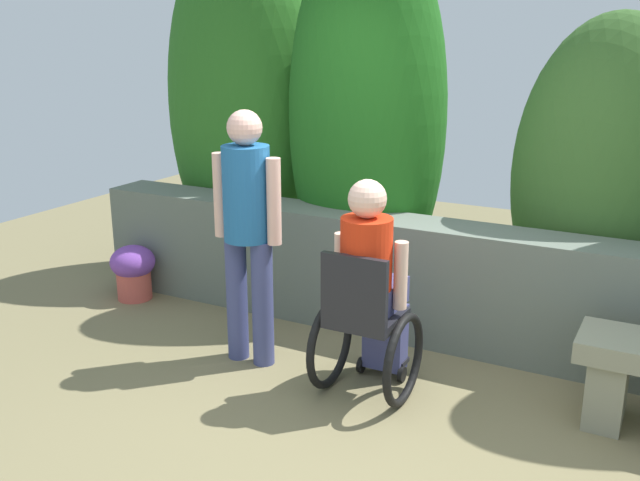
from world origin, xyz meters
name	(u,v)px	position (x,y,z in m)	size (l,w,h in m)	color
ground_plane	(365,448)	(0.00, 0.00, 0.00)	(11.11, 11.11, 0.00)	olive
stone_retaining_wall	(455,286)	(0.00, 1.49, 0.43)	(5.88, 0.40, 0.85)	#5F695E
hedge_backdrop	(481,127)	(-0.04, 2.06, 1.45)	(5.70, 1.21, 3.14)	#2A681F
person_in_wheelchair	(369,296)	(-0.24, 0.57, 0.62)	(0.53, 0.66, 1.33)	black
person_standing_companion	(247,222)	(-1.11, 0.61, 0.96)	(0.49, 0.30, 1.66)	#3E4577
flower_pot_terracotta_by_wall	(133,269)	(-2.58, 1.11, 0.25)	(0.36, 0.36, 0.45)	#C04F45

